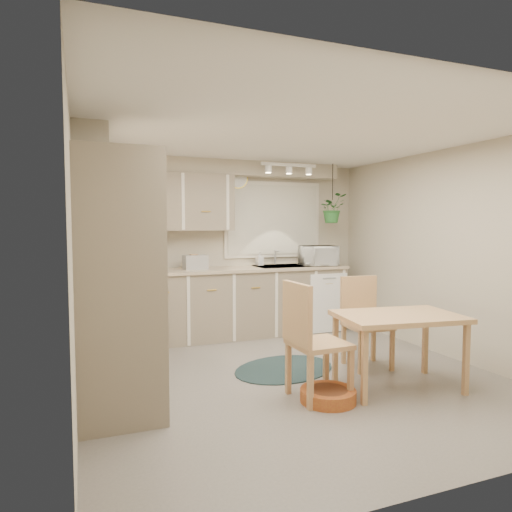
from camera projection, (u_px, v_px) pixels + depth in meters
name	position (u px, v px, depth m)	size (l,w,h in m)	color
floor	(291.00, 377.00, 4.59)	(4.20, 4.20, 0.00)	slate
ceiling	(292.00, 135.00, 4.42)	(4.20, 4.20, 0.00)	silver
wall_back	(227.00, 248.00, 6.45)	(4.00, 0.04, 2.40)	#B0A791
wall_front	(455.00, 284.00, 2.55)	(4.00, 0.04, 2.40)	#B0A791
wall_left	(74.00, 265.00, 3.78)	(0.04, 4.20, 2.40)	#B0A791
wall_right	(449.00, 253.00, 5.23)	(0.04, 4.20, 2.40)	#B0A791
base_cab_left	(108.00, 328.00, 4.75)	(0.60, 1.85, 0.90)	gray
base_cab_back	(220.00, 305.00, 6.16)	(3.60, 0.60, 0.90)	gray
counter_left	(108.00, 283.00, 4.72)	(0.64, 1.89, 0.04)	tan
counter_back	(220.00, 270.00, 6.11)	(3.64, 0.64, 0.04)	tan
oven_stack	(119.00, 286.00, 3.56)	(0.65, 0.65, 2.10)	gray
wall_oven_face	(160.00, 284.00, 3.67)	(0.02, 0.56, 0.58)	white
upper_cab_left	(91.00, 196.00, 4.73)	(0.35, 2.00, 0.75)	gray
upper_cab_back	(157.00, 202.00, 5.89)	(2.00, 0.35, 0.75)	gray
soffit_left	(88.00, 150.00, 4.69)	(0.30, 2.00, 0.20)	#B0A791
soffit_back	(216.00, 168.00, 6.17)	(3.60, 0.30, 0.20)	#B0A791
cooktop	(112.00, 288.00, 4.19)	(0.52, 0.58, 0.02)	white
range_hood	(109.00, 239.00, 4.15)	(0.40, 0.60, 0.14)	white
window_blinds	(273.00, 220.00, 6.65)	(1.40, 0.02, 1.00)	silver
window_frame	(273.00, 220.00, 6.66)	(1.50, 0.02, 1.10)	beige
sink	(281.00, 269.00, 6.45)	(0.70, 0.48, 0.10)	#B0B3B9
dishwasher_front	(329.00, 303.00, 6.41)	(0.58, 0.01, 0.83)	white
track_light_bar	(289.00, 165.00, 6.12)	(0.80, 0.04, 0.04)	white
wall_clock	(238.00, 178.00, 6.41)	(0.30, 0.30, 0.03)	gold
dining_table	(398.00, 351.00, 4.26)	(1.11, 0.74, 0.70)	tan
chair_left	(319.00, 340.00, 3.99)	(0.49, 0.49, 1.04)	tan
chair_back	(368.00, 323.00, 4.87)	(0.45, 0.45, 0.96)	tan
braided_rug	(284.00, 369.00, 4.83)	(1.15, 0.87, 0.01)	black
pet_bed	(328.00, 395.00, 3.94)	(0.48, 0.48, 0.11)	#A76221
microwave	(318.00, 254.00, 6.54)	(0.51, 0.28, 0.35)	white
soap_bottle	(260.00, 263.00, 6.49)	(0.09, 0.20, 0.09)	white
hanging_plant	(332.00, 212.00, 6.58)	(0.38, 0.42, 0.33)	#2A6A2C
coffee_maker	(150.00, 259.00, 5.78)	(0.18, 0.22, 0.32)	black
toaster	(195.00, 262.00, 6.01)	(0.31, 0.18, 0.19)	#B0B3B9
knife_block	(194.00, 262.00, 6.04)	(0.09, 0.09, 0.20)	tan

